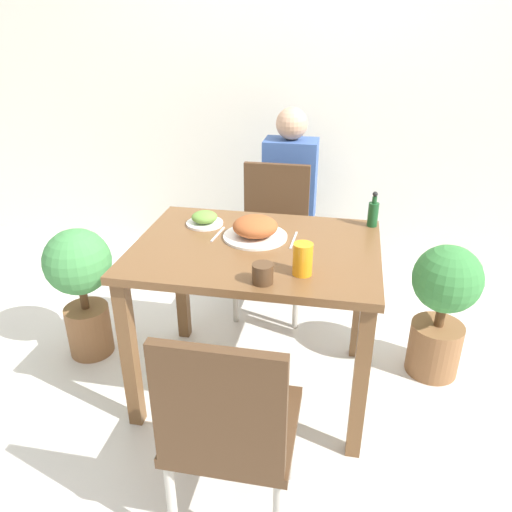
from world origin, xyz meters
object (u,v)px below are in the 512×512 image
at_px(potted_plant_left, 81,281).
at_px(person_figure, 290,198).
at_px(drink_cup, 263,273).
at_px(chair_far, 273,231).
at_px(juice_glass, 303,259).
at_px(food_plate, 255,229).
at_px(potted_plant_right, 443,304).
at_px(chair_near, 229,426).
at_px(side_plate, 205,219).
at_px(sauce_bottle, 373,213).

bearing_deg(potted_plant_left, person_figure, 48.86).
relative_size(drink_cup, person_figure, 0.07).
xyz_separation_m(chair_far, juice_glass, (0.27, -1.02, 0.34)).
relative_size(food_plate, potted_plant_right, 0.41).
bearing_deg(chair_far, drink_cup, -83.14).
distance_m(chair_far, person_figure, 0.40).
relative_size(juice_glass, potted_plant_right, 0.18).
relative_size(chair_far, potted_plant_left, 1.22).
height_order(chair_far, person_figure, person_figure).
bearing_deg(juice_glass, potted_plant_left, 164.64).
distance_m(chair_near, chair_far, 1.59).
relative_size(potted_plant_left, person_figure, 0.62).
distance_m(side_plate, potted_plant_left, 0.75).
distance_m(juice_glass, potted_plant_right, 0.93).
relative_size(sauce_bottle, potted_plant_right, 0.24).
distance_m(potted_plant_left, potted_plant_right, 1.83).
relative_size(chair_near, sauce_bottle, 5.14).
bearing_deg(potted_plant_right, chair_near, -127.55).
height_order(food_plate, potted_plant_left, food_plate).
xyz_separation_m(drink_cup, potted_plant_right, (0.79, 0.60, -0.41)).
relative_size(food_plate, sauce_bottle, 1.69).
height_order(chair_near, potted_plant_left, chair_near).
xyz_separation_m(chair_near, drink_cup, (0.03, 0.47, 0.31)).
bearing_deg(food_plate, chair_far, 92.24).
bearing_deg(chair_far, potted_plant_left, -141.95).
bearing_deg(juice_glass, sauce_bottle, 63.22).
relative_size(food_plate, drink_cup, 3.57).
xyz_separation_m(sauce_bottle, person_figure, (-0.50, 0.86, -0.26)).
bearing_deg(drink_cup, chair_near, -93.10).
height_order(potted_plant_left, person_figure, person_figure).
bearing_deg(potted_plant_left, sauce_bottle, 8.92).
xyz_separation_m(food_plate, side_plate, (-0.27, 0.11, -0.02)).
xyz_separation_m(food_plate, juice_glass, (0.25, -0.31, 0.02)).
height_order(chair_near, person_figure, person_figure).
height_order(chair_near, potted_plant_right, chair_near).
bearing_deg(drink_cup, chair_far, 96.86).
bearing_deg(chair_near, chair_far, -86.06).
bearing_deg(chair_far, juice_glass, -74.99).
bearing_deg(potted_plant_right, sauce_bottle, 173.03).
height_order(side_plate, potted_plant_left, side_plate).
bearing_deg(side_plate, food_plate, -21.74).
height_order(potted_plant_right, person_figure, person_figure).
relative_size(juice_glass, sauce_bottle, 0.75).
relative_size(chair_far, juice_glass, 6.82).
relative_size(juice_glass, person_figure, 0.11).
bearing_deg(drink_cup, person_figure, 93.17).
bearing_deg(sauce_bottle, chair_near, -111.66).
bearing_deg(chair_near, potted_plant_right, -127.55).
xyz_separation_m(food_plate, drink_cup, (0.11, -0.40, -0.01)).
height_order(chair_near, juice_glass, juice_glass).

